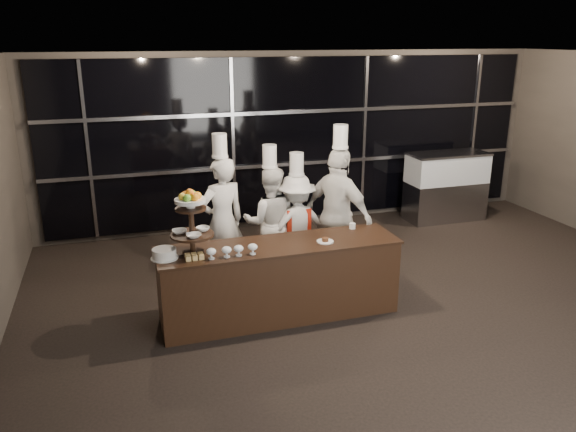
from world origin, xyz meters
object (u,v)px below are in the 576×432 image
object	(u,v)px
chef_b	(270,221)
display_stand	(191,218)
buffet_counter	(280,280)
chef_d	(338,215)
display_case	(446,183)
layer_cake	(164,254)
chef_a	(222,220)
chef_c	(296,225)

from	to	relation	value
chef_b	display_stand	bearing A→B (deg)	-135.32
buffet_counter	chef_d	size ratio (longest dim) A/B	1.32
display_case	chef_b	size ratio (longest dim) A/B	0.77
chef_b	display_case	bearing A→B (deg)	21.58
buffet_counter	display_case	bearing A→B (deg)	34.21
display_stand	chef_b	distance (m)	1.82
layer_cake	chef_d	xyz separation A→B (m)	(2.38, 0.84, -0.04)
display_stand	display_case	size ratio (longest dim) A/B	0.52
chef_a	chef_b	size ratio (longest dim) A/B	1.11
chef_a	chef_d	size ratio (longest dim) A/B	0.96
display_stand	chef_a	xyz separation A→B (m)	(0.55, 1.13, -0.44)
layer_cake	display_case	size ratio (longest dim) A/B	0.21
chef_a	chef_b	xyz separation A→B (m)	(0.68, 0.09, -0.11)
display_stand	chef_c	xyz separation A→B (m)	(1.57, 1.09, -0.60)
display_stand	chef_c	world-z (taller)	chef_c
display_case	chef_b	xyz separation A→B (m)	(-3.73, -1.48, 0.11)
display_case	chef_b	world-z (taller)	chef_b
buffet_counter	chef_c	size ratio (longest dim) A/B	1.62
display_stand	layer_cake	distance (m)	0.49
buffet_counter	display_case	xyz separation A→B (m)	(3.97, 2.70, 0.22)
buffet_counter	chef_c	xyz separation A→B (m)	(0.57, 1.09, 0.28)
display_stand	buffet_counter	bearing A→B (deg)	0.01
display_stand	display_case	bearing A→B (deg)	28.50
chef_a	display_case	bearing A→B (deg)	19.53
display_case	chef_c	xyz separation A→B (m)	(-3.40, -1.61, 0.05)
buffet_counter	chef_c	bearing A→B (deg)	62.39
display_stand	chef_d	size ratio (longest dim) A/B	0.35
display_stand	chef_d	distance (m)	2.24
chef_b	chef_c	size ratio (longest dim) A/B	1.06
buffet_counter	display_case	distance (m)	4.80
buffet_counter	display_case	world-z (taller)	display_case
display_stand	chef_b	size ratio (longest dim) A/B	0.40
chef_b	chef_a	bearing A→B (deg)	-172.45
display_stand	chef_b	bearing A→B (deg)	44.68
display_stand	layer_cake	world-z (taller)	display_stand
layer_cake	chef_a	world-z (taller)	chef_a
chef_a	chef_c	xyz separation A→B (m)	(1.02, -0.04, -0.16)
chef_a	chef_c	world-z (taller)	chef_a
buffet_counter	display_stand	world-z (taller)	display_stand
display_stand	chef_d	bearing A→B (deg)	20.88
display_case	chef_c	world-z (taller)	chef_c
layer_cake	chef_c	size ratio (longest dim) A/B	0.17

